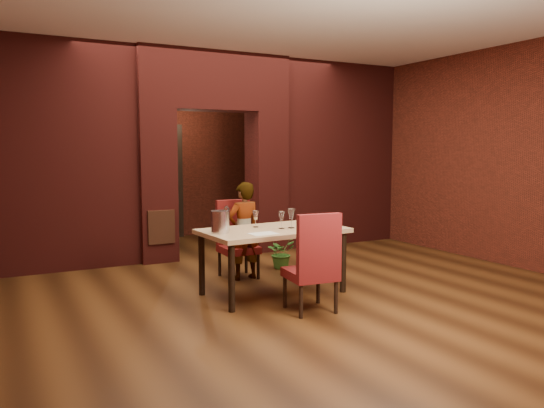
{
  "coord_description": "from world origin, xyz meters",
  "views": [
    {
      "loc": [
        -3.12,
        -5.91,
        1.71
      ],
      "look_at": [
        -0.0,
        0.0,
        1.01
      ],
      "focal_mm": 35.0,
      "sensor_mm": 36.0,
      "label": 1
    }
  ],
  "objects_px": {
    "chair_far": "(238,239)",
    "wine_glass_b": "(281,220)",
    "wine_glass_c": "(291,218)",
    "wine_bucket": "(220,222)",
    "chair_near": "(310,261)",
    "water_bottle": "(227,218)",
    "potted_plant": "(281,252)",
    "dining_table": "(273,261)",
    "person_seated": "(244,231)",
    "wine_glass_a": "(256,219)"
  },
  "relations": [
    {
      "from": "chair_near",
      "to": "wine_bucket",
      "type": "relative_size",
      "value": 4.25
    },
    {
      "from": "chair_far",
      "to": "person_seated",
      "type": "xyz_separation_m",
      "value": [
        0.03,
        -0.1,
        0.13
      ]
    },
    {
      "from": "wine_glass_b",
      "to": "potted_plant",
      "type": "height_order",
      "value": "wine_glass_b"
    },
    {
      "from": "wine_glass_b",
      "to": "water_bottle",
      "type": "distance_m",
      "value": 0.64
    },
    {
      "from": "wine_glass_c",
      "to": "water_bottle",
      "type": "height_order",
      "value": "water_bottle"
    },
    {
      "from": "wine_glass_b",
      "to": "chair_near",
      "type": "bearing_deg",
      "value": -94.25
    },
    {
      "from": "person_seated",
      "to": "potted_plant",
      "type": "relative_size",
      "value": 2.77
    },
    {
      "from": "potted_plant",
      "to": "wine_glass_a",
      "type": "bearing_deg",
      "value": -133.05
    },
    {
      "from": "chair_near",
      "to": "wine_glass_a",
      "type": "bearing_deg",
      "value": -74.89
    },
    {
      "from": "person_seated",
      "to": "wine_bucket",
      "type": "relative_size",
      "value": 5.15
    },
    {
      "from": "dining_table",
      "to": "chair_near",
      "type": "xyz_separation_m",
      "value": [
        0.03,
        -0.77,
        0.14
      ]
    },
    {
      "from": "person_seated",
      "to": "wine_glass_b",
      "type": "distance_m",
      "value": 0.88
    },
    {
      "from": "chair_near",
      "to": "wine_glass_a",
      "type": "distance_m",
      "value": 1.04
    },
    {
      "from": "chair_far",
      "to": "wine_glass_b",
      "type": "relative_size",
      "value": 5.03
    },
    {
      "from": "dining_table",
      "to": "chair_far",
      "type": "bearing_deg",
      "value": 89.06
    },
    {
      "from": "wine_glass_a",
      "to": "potted_plant",
      "type": "bearing_deg",
      "value": 46.95
    },
    {
      "from": "wine_glass_a",
      "to": "water_bottle",
      "type": "distance_m",
      "value": 0.41
    },
    {
      "from": "wine_glass_a",
      "to": "person_seated",
      "type": "bearing_deg",
      "value": 78.74
    },
    {
      "from": "chair_near",
      "to": "wine_glass_b",
      "type": "distance_m",
      "value": 0.8
    },
    {
      "from": "chair_near",
      "to": "chair_far",
      "type": "bearing_deg",
      "value": -81.93
    },
    {
      "from": "wine_glass_b",
      "to": "wine_bucket",
      "type": "relative_size",
      "value": 0.82
    },
    {
      "from": "water_bottle",
      "to": "potted_plant",
      "type": "bearing_deg",
      "value": 38.13
    },
    {
      "from": "chair_far",
      "to": "wine_glass_c",
      "type": "distance_m",
      "value": 1.06
    },
    {
      "from": "chair_near",
      "to": "wine_glass_c",
      "type": "relative_size",
      "value": 4.6
    },
    {
      "from": "wine_glass_a",
      "to": "potted_plant",
      "type": "xyz_separation_m",
      "value": [
        0.86,
        0.92,
        -0.64
      ]
    },
    {
      "from": "chair_far",
      "to": "wine_glass_a",
      "type": "xyz_separation_m",
      "value": [
        -0.09,
        -0.7,
        0.36
      ]
    },
    {
      "from": "chair_far",
      "to": "chair_near",
      "type": "xyz_separation_m",
      "value": [
        0.07,
        -1.67,
        0.02
      ]
    },
    {
      "from": "wine_glass_b",
      "to": "potted_plant",
      "type": "distance_m",
      "value": 1.47
    },
    {
      "from": "dining_table",
      "to": "person_seated",
      "type": "height_order",
      "value": "person_seated"
    },
    {
      "from": "wine_glass_b",
      "to": "wine_glass_a",
      "type": "bearing_deg",
      "value": 131.66
    },
    {
      "from": "wine_bucket",
      "to": "water_bottle",
      "type": "distance_m",
      "value": 0.19
    },
    {
      "from": "dining_table",
      "to": "potted_plant",
      "type": "height_order",
      "value": "dining_table"
    },
    {
      "from": "person_seated",
      "to": "wine_bucket",
      "type": "bearing_deg",
      "value": 45.6
    },
    {
      "from": "water_bottle",
      "to": "wine_glass_c",
      "type": "bearing_deg",
      "value": -13.92
    },
    {
      "from": "wine_glass_c",
      "to": "potted_plant",
      "type": "xyz_separation_m",
      "value": [
        0.51,
        1.17,
        -0.66
      ]
    },
    {
      "from": "chair_near",
      "to": "potted_plant",
      "type": "relative_size",
      "value": 2.29
    },
    {
      "from": "dining_table",
      "to": "potted_plant",
      "type": "bearing_deg",
      "value": 53.43
    },
    {
      "from": "dining_table",
      "to": "chair_near",
      "type": "relative_size",
      "value": 1.57
    },
    {
      "from": "wine_glass_b",
      "to": "dining_table",
      "type": "bearing_deg",
      "value": 153.7
    },
    {
      "from": "dining_table",
      "to": "wine_glass_a",
      "type": "relative_size",
      "value": 8.39
    },
    {
      "from": "dining_table",
      "to": "water_bottle",
      "type": "relative_size",
      "value": 5.84
    },
    {
      "from": "potted_plant",
      "to": "dining_table",
      "type": "bearing_deg",
      "value": -123.04
    },
    {
      "from": "chair_far",
      "to": "wine_bucket",
      "type": "distance_m",
      "value": 1.16
    },
    {
      "from": "chair_near",
      "to": "wine_glass_b",
      "type": "xyz_separation_m",
      "value": [
        0.05,
        0.72,
        0.35
      ]
    },
    {
      "from": "dining_table",
      "to": "chair_far",
      "type": "relative_size",
      "value": 1.62
    },
    {
      "from": "dining_table",
      "to": "wine_glass_b",
      "type": "relative_size",
      "value": 8.13
    },
    {
      "from": "wine_glass_c",
      "to": "wine_bucket",
      "type": "relative_size",
      "value": 0.92
    },
    {
      "from": "wine_bucket",
      "to": "water_bottle",
      "type": "bearing_deg",
      "value": 43.81
    },
    {
      "from": "wine_glass_b",
      "to": "water_bottle",
      "type": "bearing_deg",
      "value": 164.47
    },
    {
      "from": "wine_glass_c",
      "to": "wine_bucket",
      "type": "bearing_deg",
      "value": 176.41
    }
  ]
}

